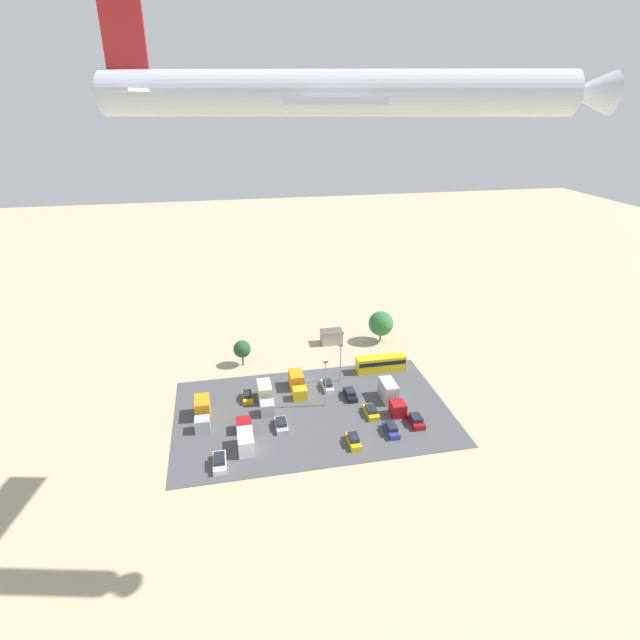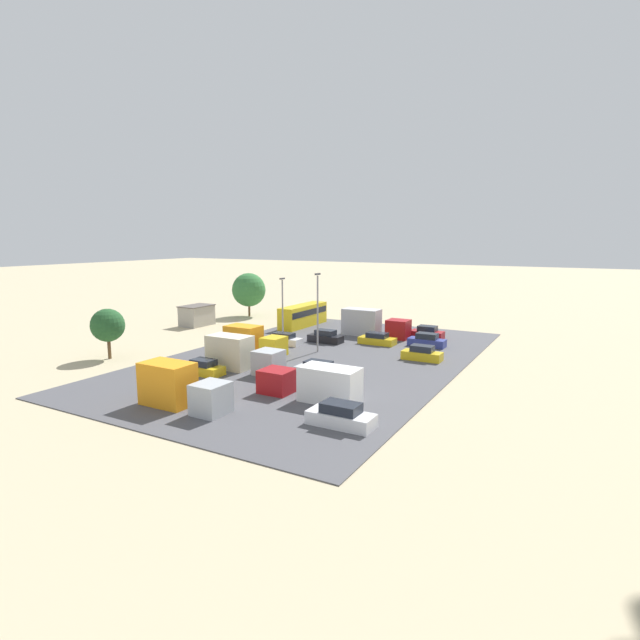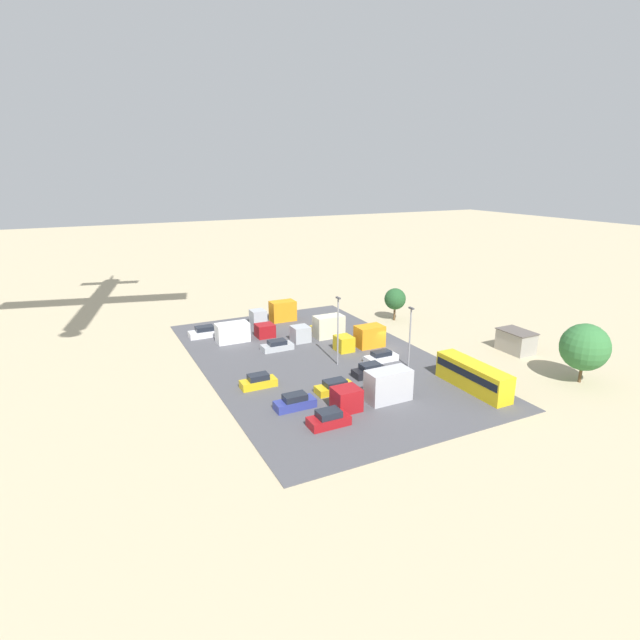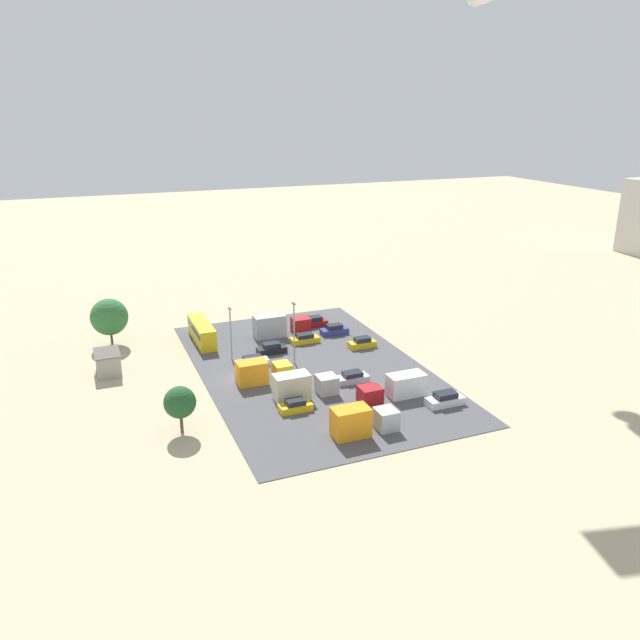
% 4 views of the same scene
% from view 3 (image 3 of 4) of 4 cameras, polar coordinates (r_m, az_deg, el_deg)
% --- Properties ---
extents(ground_plane, '(400.00, 400.00, 0.00)m').
position_cam_3_polar(ground_plane, '(72.27, 7.54, -3.19)').
color(ground_plane, tan).
extents(parking_lot_surface, '(48.23, 29.88, 0.08)m').
position_cam_3_polar(parking_lot_surface, '(67.09, -0.23, -4.59)').
color(parking_lot_surface, '#4C4C51').
rests_on(parking_lot_surface, ground).
extents(shed_building, '(4.96, 3.37, 3.07)m').
position_cam_3_polar(shed_building, '(74.93, 21.48, -2.27)').
color(shed_building, '#9E998E').
rests_on(shed_building, ground).
extents(bus, '(10.16, 2.47, 3.17)m').
position_cam_3_polar(bus, '(60.39, 17.10, -6.07)').
color(bus, gold).
rests_on(bus, ground).
extents(parked_car_0, '(1.99, 4.78, 1.66)m').
position_cam_3_polar(parked_car_0, '(78.04, -13.03, -1.37)').
color(parked_car_0, silver).
rests_on(parked_car_0, ground).
extents(parked_car_1, '(1.77, 4.43, 1.63)m').
position_cam_3_polar(parked_car_1, '(53.81, -2.89, -9.38)').
color(parked_car_1, navy).
rests_on(parked_car_1, ground).
extents(parked_car_2, '(1.84, 4.01, 1.49)m').
position_cam_3_polar(parked_car_2, '(78.91, 0.38, -0.78)').
color(parked_car_2, gold).
rests_on(parked_car_2, ground).
extents(parked_car_3, '(1.97, 4.44, 1.42)m').
position_cam_3_polar(parked_car_3, '(70.77, -4.92, -2.96)').
color(parked_car_3, '#ADB2B7').
rests_on(parked_car_3, ground).
extents(parked_car_4, '(2.00, 4.19, 1.63)m').
position_cam_3_polar(parked_car_4, '(50.40, 1.00, -11.26)').
color(parked_car_4, maroon).
rests_on(parked_car_4, ground).
extents(parked_car_5, '(1.74, 4.24, 1.61)m').
position_cam_3_polar(parked_car_5, '(59.13, -7.06, -7.01)').
color(parked_car_5, gold).
rests_on(parked_car_5, ground).
extents(parked_car_6, '(1.74, 4.55, 1.43)m').
position_cam_3_polar(parked_car_6, '(66.84, 7.00, -4.22)').
color(parked_car_6, silver).
rests_on(parked_car_6, ground).
extents(parked_car_7, '(1.85, 4.36, 1.60)m').
position_cam_3_polar(parked_car_7, '(62.09, 5.72, -5.78)').
color(parked_car_7, black).
rests_on(parked_car_7, ground).
extents(parked_car_8, '(1.89, 4.51, 1.44)m').
position_cam_3_polar(parked_car_8, '(57.52, 1.71, -7.66)').
color(parked_car_8, gold).
rests_on(parked_car_8, ground).
extents(parked_truck_0, '(2.47, 9.14, 3.54)m').
position_cam_3_polar(parked_truck_0, '(54.86, 6.51, -7.85)').
color(parked_truck_0, maroon).
rests_on(parked_truck_0, ground).
extents(parked_truck_1, '(2.46, 8.20, 3.33)m').
position_cam_3_polar(parked_truck_1, '(75.10, 0.11, -0.98)').
color(parked_truck_1, '#ADB2B7').
rests_on(parked_truck_1, ground).
extents(parked_truck_2, '(2.46, 8.79, 2.85)m').
position_cam_3_polar(parked_truck_2, '(75.13, -8.92, -1.35)').
color(parked_truck_2, maroon).
rests_on(parked_truck_2, ground).
extents(parked_truck_3, '(2.50, 7.64, 3.37)m').
position_cam_3_polar(parked_truck_3, '(83.75, -5.06, 0.85)').
color(parked_truck_3, '#ADB2B7').
rests_on(parked_truck_3, ground).
extents(parked_truck_4, '(2.57, 7.27, 3.06)m').
position_cam_3_polar(parked_truck_4, '(71.41, 4.87, -2.09)').
color(parked_truck_4, gold).
rests_on(parked_truck_4, ground).
extents(tree_near_shed, '(5.62, 5.62, 7.27)m').
position_cam_3_polar(tree_near_shed, '(66.57, 28.01, -2.76)').
color(tree_near_shed, brown).
rests_on(tree_near_shed, ground).
extents(tree_apron_mid, '(3.60, 3.60, 5.52)m').
position_cam_3_polar(tree_apron_mid, '(84.86, 8.58, 2.39)').
color(tree_apron_mid, brown).
rests_on(tree_apron_mid, ground).
extents(light_pole_lot_centre, '(0.90, 0.28, 9.06)m').
position_cam_3_polar(light_pole_lot_centre, '(63.90, 2.06, -0.94)').
color(light_pole_lot_centre, gray).
rests_on(light_pole_lot_centre, ground).
extents(light_pole_lot_edge, '(0.90, 0.28, 7.91)m').
position_cam_3_polar(light_pole_lot_edge, '(64.43, 10.25, -1.61)').
color(light_pole_lot_edge, gray).
rests_on(light_pole_lot_edge, ground).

